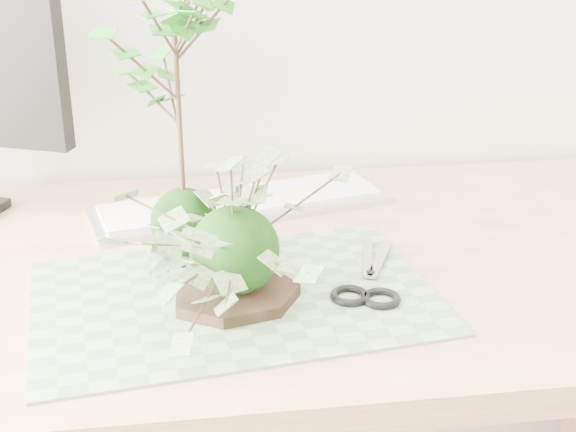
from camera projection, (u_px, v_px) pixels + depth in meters
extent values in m
cube|color=#D9AE81|center=(236.00, 273.00, 1.12)|extent=(1.60, 0.70, 0.04)
cube|color=#597D5B|center=(234.00, 297.00, 1.01)|extent=(0.53, 0.39, 0.00)
cylinder|color=black|center=(236.00, 296.00, 0.99)|extent=(0.20, 0.20, 0.01)
sphere|color=black|center=(235.00, 250.00, 0.97)|extent=(0.11, 0.11, 0.11)
sphere|color=black|center=(185.00, 222.00, 1.11)|extent=(0.10, 0.10, 0.10)
cylinder|color=#37271A|center=(180.00, 126.00, 1.06)|extent=(0.01, 0.01, 0.23)
cube|color=#B9B9BB|center=(242.00, 206.00, 1.28)|extent=(0.50, 0.25, 0.01)
cube|color=white|center=(242.00, 200.00, 1.28)|extent=(0.46, 0.21, 0.01)
cube|color=#95959D|center=(353.00, 259.00, 1.10)|extent=(0.04, 0.12, 0.00)
cube|color=#95959D|center=(366.00, 259.00, 1.10)|extent=(0.06, 0.11, 0.00)
torus|color=black|center=(364.00, 298.00, 0.99)|extent=(0.06, 0.06, 0.01)
torus|color=black|center=(395.00, 296.00, 1.00)|extent=(0.06, 0.06, 0.01)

